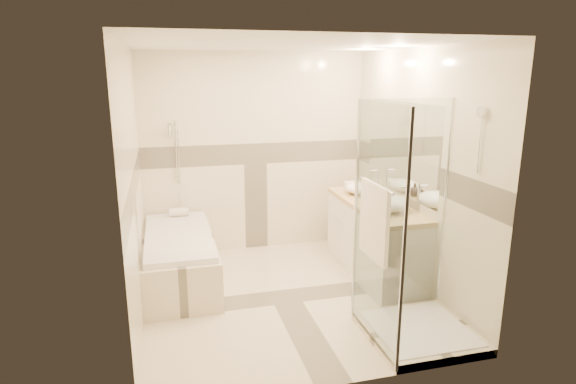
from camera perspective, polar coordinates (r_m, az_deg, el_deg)
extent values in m
cube|color=beige|center=(5.09, -0.38, -12.34)|extent=(2.80, 3.00, 0.01)
cube|color=silver|center=(4.56, -0.44, 17.15)|extent=(2.80, 3.00, 0.01)
cube|color=beige|center=(6.11, -3.90, 4.56)|extent=(2.80, 0.01, 2.50)
cube|color=beige|center=(3.28, 6.10, -3.99)|extent=(2.80, 0.01, 2.50)
cube|color=beige|center=(4.54, -17.86, 0.52)|extent=(0.01, 3.00, 2.50)
cube|color=beige|center=(5.19, 14.82, 2.38)|extent=(0.01, 3.00, 2.50)
cube|color=white|center=(5.40, 13.24, 5.09)|extent=(0.01, 1.60, 1.00)
cylinder|color=silver|center=(5.96, -13.14, 4.94)|extent=(0.02, 0.02, 0.70)
cube|color=beige|center=(5.45, -12.72, -7.91)|extent=(0.75, 1.70, 0.50)
cube|color=white|center=(5.36, -12.88, -5.13)|extent=(0.69, 1.60, 0.06)
ellipsoid|color=white|center=(5.37, -12.86, -5.64)|extent=(0.56, 1.40, 0.16)
cube|color=silver|center=(5.55, 10.21, -5.74)|extent=(0.55, 1.60, 0.80)
cylinder|color=silver|center=(5.04, 9.18, -5.95)|extent=(0.01, 0.24, 0.01)
cylinder|color=silver|center=(5.74, 5.98, -3.32)|extent=(0.01, 0.24, 0.01)
cube|color=tan|center=(5.42, 10.41, -1.51)|extent=(0.57, 1.62, 0.05)
cube|color=beige|center=(4.54, 15.29, -15.79)|extent=(0.90, 0.90, 0.08)
cube|color=white|center=(4.52, 15.33, -15.29)|extent=(0.80, 0.80, 0.01)
cube|color=white|center=(3.94, 10.60, -4.27)|extent=(0.01, 0.90, 2.00)
cube|color=white|center=(4.51, 13.34, -2.03)|extent=(0.90, 0.01, 2.00)
cylinder|color=silver|center=(3.56, 13.60, -6.46)|extent=(0.03, 0.03, 2.00)
cylinder|color=silver|center=(4.32, 8.01, -2.47)|extent=(0.03, 0.03, 2.00)
cylinder|color=silver|center=(4.74, 18.13, -1.58)|extent=(0.03, 0.03, 2.00)
cylinder|color=silver|center=(4.19, 21.94, 8.81)|extent=(0.03, 0.10, 0.10)
cylinder|color=silver|center=(3.82, 10.36, 0.81)|extent=(0.02, 0.60, 0.02)
cube|color=white|center=(3.90, 10.16, -3.48)|extent=(0.04, 0.48, 0.62)
ellipsoid|color=white|center=(5.76, 8.50, 0.51)|extent=(0.36, 0.36, 0.14)
ellipsoid|color=white|center=(5.09, 11.84, -1.29)|extent=(0.43, 0.43, 0.17)
cylinder|color=silver|center=(5.84, 10.56, 1.32)|extent=(0.03, 0.03, 0.29)
cylinder|color=silver|center=(5.79, 10.15, 2.48)|extent=(0.10, 0.02, 0.02)
cylinder|color=silver|center=(5.18, 14.10, -0.62)|extent=(0.03, 0.03, 0.27)
cylinder|color=silver|center=(5.13, 13.71, 0.58)|extent=(0.10, 0.02, 0.02)
imported|color=black|center=(5.40, 10.21, -0.45)|extent=(0.09, 0.09, 0.15)
imported|color=black|center=(5.51, 9.64, -0.11)|extent=(0.16, 0.16, 0.15)
cube|color=white|center=(5.97, 7.65, 0.70)|extent=(0.17, 0.26, 0.08)
cylinder|color=white|center=(5.96, -12.82, -2.33)|extent=(0.22, 0.10, 0.10)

